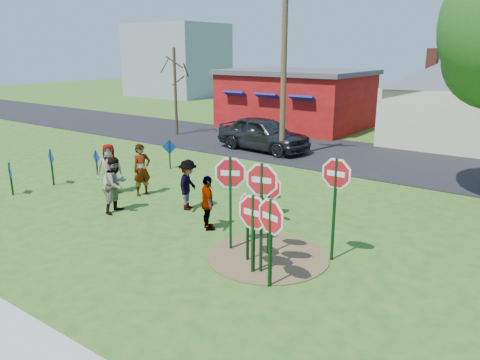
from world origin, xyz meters
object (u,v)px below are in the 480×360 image
object	(u,v)px
suv	(263,134)
stop_sign_b	(269,194)
utility_pole	(284,64)
stop_sign_a	(248,213)
stop_sign_d	(336,183)
person_a	(109,169)
person_b	(142,170)
stop_sign_c	(262,193)

from	to	relation	value
suv	stop_sign_b	bearing A→B (deg)	-140.44
utility_pole	stop_sign_a	bearing A→B (deg)	-63.04
stop_sign_d	person_a	world-z (taller)	stop_sign_d
stop_sign_d	person_b	world-z (taller)	stop_sign_d
stop_sign_c	person_a	world-z (taller)	stop_sign_c
person_a	person_b	distance (m)	1.26
person_b	suv	bearing A→B (deg)	18.67
stop_sign_d	stop_sign_b	bearing A→B (deg)	-155.82
stop_sign_a	stop_sign_d	distance (m)	2.30
stop_sign_b	person_a	bearing A→B (deg)	165.98
stop_sign_b	person_a	distance (m)	7.85
stop_sign_c	suv	bearing A→B (deg)	110.28
stop_sign_b	suv	xyz separation A→B (m)	(-7.33, 10.86, -0.76)
utility_pole	person_a	bearing A→B (deg)	-103.83
stop_sign_b	utility_pole	world-z (taller)	utility_pole
stop_sign_a	suv	distance (m)	13.53
stop_sign_b	utility_pole	size ratio (longest dim) A/B	0.27
person_a	suv	distance (m)	9.78
stop_sign_a	utility_pole	distance (m)	12.24
person_b	person_a	bearing A→B (deg)	131.90
stop_sign_a	stop_sign_d	size ratio (longest dim) A/B	0.68
stop_sign_b	person_a	world-z (taller)	stop_sign_b
person_a	utility_pole	world-z (taller)	utility_pole
stop_sign_b	stop_sign_d	bearing A→B (deg)	18.99
stop_sign_d	person_a	size ratio (longest dim) A/B	1.50
stop_sign_b	stop_sign_c	world-z (taller)	stop_sign_c
stop_sign_b	utility_pole	distance (m)	11.70
person_a	utility_pole	size ratio (longest dim) A/B	0.22
stop_sign_c	person_b	world-z (taller)	stop_sign_c
person_a	stop_sign_a	bearing A→B (deg)	-61.85
stop_sign_c	stop_sign_a	bearing A→B (deg)	139.50
utility_pole	suv	bearing A→B (deg)	150.76
stop_sign_b	suv	world-z (taller)	stop_sign_b
stop_sign_c	person_b	bearing A→B (deg)	146.54
person_b	stop_sign_b	bearing A→B (deg)	-89.89
stop_sign_b	stop_sign_c	distance (m)	1.10
stop_sign_b	utility_pole	bearing A→B (deg)	113.41
stop_sign_d	suv	bearing A→B (deg)	130.13
stop_sign_b	person_b	bearing A→B (deg)	159.82
stop_sign_c	stop_sign_b	bearing A→B (deg)	99.89
suv	utility_pole	xyz separation A→B (m)	(1.75, -0.98, 3.63)
stop_sign_d	person_b	distance (m)	8.25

